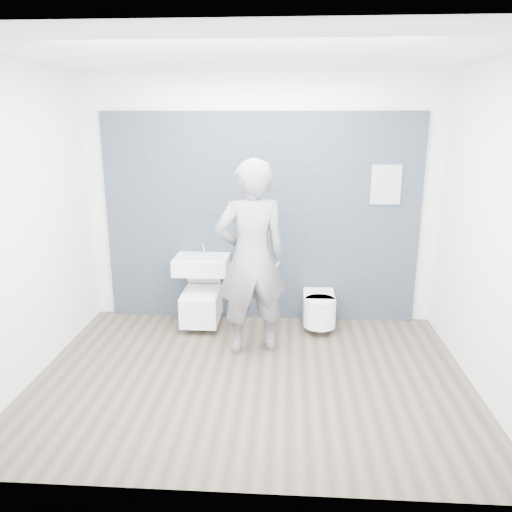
# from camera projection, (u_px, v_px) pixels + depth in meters

# --- Properties ---
(ground) EXTENTS (4.00, 4.00, 0.00)m
(ground) POSITION_uv_depth(u_px,v_px,m) (252.00, 376.00, 4.64)
(ground) COLOR brown
(ground) RESTS_ON ground
(room_shell) EXTENTS (4.00, 4.00, 4.00)m
(room_shell) POSITION_uv_depth(u_px,v_px,m) (251.00, 190.00, 4.18)
(room_shell) COLOR white
(room_shell) RESTS_ON ground
(tile_wall) EXTENTS (3.60, 0.06, 2.40)m
(tile_wall) POSITION_uv_depth(u_px,v_px,m) (261.00, 316.00, 6.06)
(tile_wall) COLOR black
(tile_wall) RESTS_ON ground
(washbasin) EXTENTS (0.61, 0.45, 0.45)m
(washbasin) POSITION_uv_depth(u_px,v_px,m) (201.00, 264.00, 5.66)
(washbasin) COLOR white
(washbasin) RESTS_ON ground
(toilet_square) EXTENTS (0.41, 0.59, 0.72)m
(toilet_square) POSITION_uv_depth(u_px,v_px,m) (202.00, 304.00, 5.71)
(toilet_square) COLOR white
(toilet_square) RESTS_ON ground
(toilet_rounded) EXTENTS (0.35, 0.60, 0.33)m
(toilet_rounded) POSITION_uv_depth(u_px,v_px,m) (319.00, 309.00, 5.63)
(toilet_rounded) COLOR white
(toilet_rounded) RESTS_ON ground
(info_placard) EXTENTS (0.33, 0.03, 0.43)m
(info_placard) POSITION_uv_depth(u_px,v_px,m) (377.00, 321.00, 5.93)
(info_placard) COLOR white
(info_placard) RESTS_ON ground
(visitor) EXTENTS (0.83, 0.67, 1.97)m
(visitor) POSITION_uv_depth(u_px,v_px,m) (251.00, 258.00, 4.93)
(visitor) COLOR gray
(visitor) RESTS_ON ground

